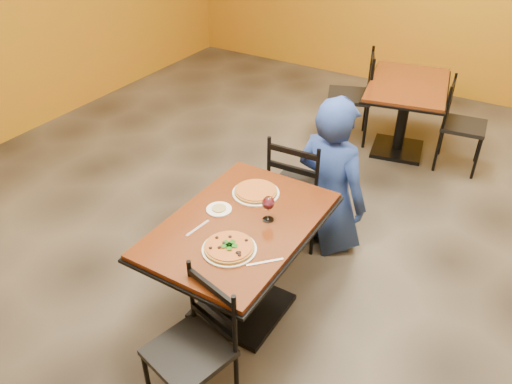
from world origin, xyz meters
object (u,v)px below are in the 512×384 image
Objects in this scene: table_second at (405,102)px; chair_main_near at (189,353)px; plate_main at (229,249)px; plate_far at (256,193)px; chair_second_right at (464,126)px; pizza_far at (256,191)px; chair_second_left at (349,96)px; side_plate at (219,209)px; chair_main_far at (301,186)px; pizza_main at (229,247)px; diner at (332,174)px; table_main at (241,247)px; wine_glass at (268,208)px.

chair_main_near reaches higher than table_second.
plate_main is (-0.06, 0.49, 0.33)m from chair_main_near.
chair_second_right is at bearing 70.33° from plate_far.
pizza_far is at bearing 116.33° from chair_main_near.
plate_far is (-0.86, -2.40, 0.32)m from chair_second_right.
table_second is at bearing 83.57° from pizza_far.
chair_main_near is 1.13m from pizza_far.
chair_second_left is at bearing 97.53° from plate_far.
chair_second_left is 6.02× the size of side_plate.
chair_main_far is 0.96× the size of chair_second_left.
pizza_far is 0.29m from side_plate.
pizza_main is at bearing -46.71° from side_plate.
plate_main is at bearing -73.47° from pizza_far.
plate_main is at bearing 96.90° from diner.
table_main is 4.33× the size of pizza_main.
pizza_far reaches higher than table_main.
pizza_main and pizza_far have the same top height.
table_main is 3.97× the size of plate_main.
wine_glass is at bearing 98.23° from diner.
chair_main_far is 3.00× the size of plate_far.
diner reaches higher than plate_main.
pizza_far is at bearing -13.74° from chair_second_left.
chair_main_far is (-0.20, 1.68, 0.04)m from chair_main_near.
pizza_far is at bearing 136.20° from wine_glass.
chair_main_far reaches higher than chair_second_right.
chair_second_left is at bearing 83.28° from chair_second_right.
side_plate reaches higher than table_main.
chair_main_far is 0.96m from side_plate.
chair_second_left reaches higher than wine_glass.
chair_second_right is 3.06m from pizza_main.
chair_main_far is at bearing 93.13° from table_main.
diner is 4.36× the size of pizza_main.
plate_main is at bearing -92.03° from table_second.
chair_main_far reaches higher than pizza_main.
table_main is 0.99× the size of table_second.
pizza_main is 0.58m from pizza_far.
wine_glass is at bearing 105.23° from chair_main_near.
plate_far is (-0.17, 0.56, 0.00)m from plate_main.
chair_main_near is 3.49m from chair_second_left.
pizza_main is (-0.11, -2.96, 0.22)m from table_second.
chair_second_left reaches higher than table_second.
table_main is 0.38m from pizza_far.
chair_main_far is 5.80× the size of side_plate.
chair_main_far is 0.71m from pizza_far.
chair_main_near is 4.70× the size of wine_glass.
plate_far is at bearing 116.33° from chair_main_near.
chair_second_right reaches higher than table_second.
pizza_far is at bearing 106.53° from pizza_main.
chair_main_far is 5.16× the size of wine_glass.
plate_main is 1.11× the size of pizza_far.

